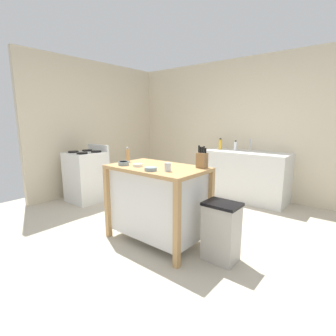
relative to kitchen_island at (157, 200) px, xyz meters
name	(u,v)px	position (x,y,z in m)	size (l,w,h in m)	color
ground_plane	(165,238)	(0.05, 0.09, -0.52)	(6.24, 6.24, 0.00)	#BCB29E
wall_back	(249,128)	(0.05, 2.59, 0.78)	(5.24, 0.10, 2.60)	beige
wall_left	(99,127)	(-2.57, 1.04, 0.78)	(0.10, 3.10, 2.60)	beige
kitchen_island	(157,200)	(0.00, 0.00, 0.00)	(1.15, 0.71, 0.92)	tan
knife_block	(202,160)	(0.45, 0.25, 0.50)	(0.11, 0.09, 0.25)	olive
bowl_ceramic_wide	(138,165)	(-0.17, -0.15, 0.43)	(0.11, 0.11, 0.03)	silver
bowl_stoneware_deep	(151,169)	(0.12, -0.24, 0.43)	(0.13, 0.13, 0.04)	gray
bowl_ceramic_small	(124,163)	(-0.36, -0.20, 0.43)	(0.13, 0.13, 0.05)	gray
drinking_cup	(168,167)	(0.28, -0.14, 0.45)	(0.07, 0.07, 0.09)	silver
pepper_grinder	(128,155)	(-0.51, 0.00, 0.50)	(0.04, 0.04, 0.19)	tan
trash_bin	(221,231)	(0.81, 0.08, -0.20)	(0.36, 0.28, 0.63)	#B7B2A8
sink_counter	(245,176)	(0.17, 2.24, -0.07)	(1.48, 0.60, 0.89)	silver
sink_faucet	(250,145)	(0.17, 2.38, 0.48)	(0.02, 0.02, 0.22)	#B7BCC1
bottle_dish_soap	(220,144)	(-0.38, 2.26, 0.48)	(0.06, 0.06, 0.22)	yellow
bottle_hand_soap	(235,146)	(-0.08, 2.29, 0.46)	(0.06, 0.06, 0.19)	white
stove	(86,176)	(-2.02, 0.33, -0.06)	(0.60, 0.60, 1.01)	silver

